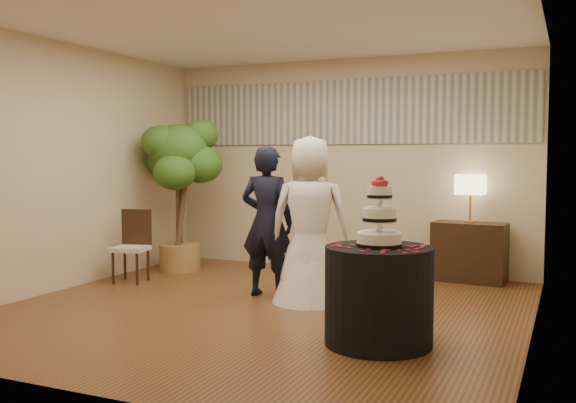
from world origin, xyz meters
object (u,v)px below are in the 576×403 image
at_px(wedding_cake, 380,211).
at_px(side_chair, 130,246).
at_px(groom, 267,221).
at_px(table_lamp, 470,199).
at_px(bride, 310,219).
at_px(console, 469,252).
at_px(ficus_tree, 179,194).
at_px(cake_table, 379,296).

xyz_separation_m(wedding_cake, side_chair, (-3.44, 1.27, -0.65)).
height_order(groom, table_lamp, groom).
height_order(bride, wedding_cake, bride).
xyz_separation_m(console, ficus_tree, (-3.64, -0.76, 0.66)).
bearing_deg(wedding_cake, table_lamp, 84.51).
height_order(cake_table, table_lamp, table_lamp).
bearing_deg(ficus_tree, cake_table, -33.28).
xyz_separation_m(wedding_cake, console, (0.28, 2.96, -0.72)).
xyz_separation_m(table_lamp, ficus_tree, (-3.64, -0.76, 0.01)).
bearing_deg(side_chair, bride, -13.81).
height_order(bride, side_chair, bride).
distance_m(cake_table, wedding_cake, 0.68).
xyz_separation_m(cake_table, table_lamp, (0.28, 2.96, 0.61)).
distance_m(groom, wedding_cake, 2.05).
distance_m(bride, side_chair, 2.40).
distance_m(cake_table, table_lamp, 3.04).
bearing_deg(table_lamp, ficus_tree, -168.15).
distance_m(groom, cake_table, 2.07).
xyz_separation_m(console, table_lamp, (0.00, 0.00, 0.65)).
bearing_deg(wedding_cake, side_chair, 159.69).
height_order(groom, side_chair, groom).
xyz_separation_m(groom, wedding_cake, (1.60, -1.25, 0.26)).
relative_size(bride, cake_table, 1.99).
relative_size(wedding_cake, console, 0.66).
bearing_deg(side_chair, ficus_tree, 73.16).
distance_m(console, ficus_tree, 3.77).
bearing_deg(table_lamp, console, 0.00).
xyz_separation_m(cake_table, ficus_tree, (-3.35, 2.20, 0.62)).
distance_m(console, table_lamp, 0.65).
distance_m(table_lamp, side_chair, 4.13).
xyz_separation_m(ficus_tree, side_chair, (-0.08, -0.93, -0.59)).
bearing_deg(console, wedding_cake, -90.16).
relative_size(cake_table, wedding_cake, 1.53).
bearing_deg(bride, console, -140.25).
xyz_separation_m(bride, cake_table, (1.07, -1.18, -0.46)).
relative_size(groom, console, 1.89).
distance_m(cake_table, ficus_tree, 4.06).
bearing_deg(cake_table, side_chair, 159.69).
xyz_separation_m(groom, ficus_tree, (-1.75, 0.95, 0.21)).
height_order(groom, cake_table, groom).
bearing_deg(table_lamp, groom, -137.74).
bearing_deg(console, ficus_tree, -162.82).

